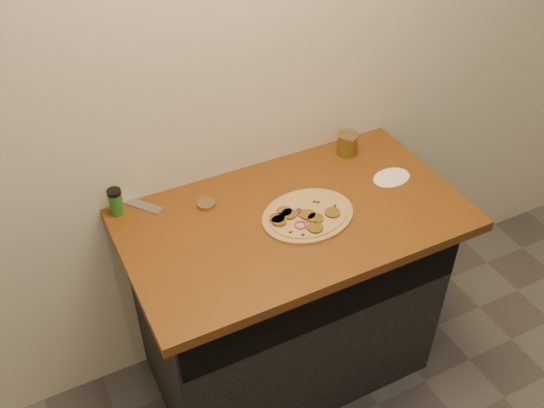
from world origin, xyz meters
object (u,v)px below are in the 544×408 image
spice_shaker (116,202)px  salsa_jar (347,144)px  chefs_knife (120,197)px  pizza (307,215)px

spice_shaker → salsa_jar: bearing=-3.2°
chefs_knife → salsa_jar: size_ratio=2.84×
chefs_knife → spice_shaker: size_ratio=2.57×
salsa_jar → spice_shaker: 0.91m
chefs_knife → salsa_jar: bearing=-8.0°
chefs_knife → salsa_jar: (0.88, -0.12, 0.04)m
salsa_jar → pizza: bearing=-140.9°
chefs_knife → salsa_jar: 0.89m
spice_shaker → pizza: bearing=-28.9°
chefs_knife → salsa_jar: salsa_jar is taller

